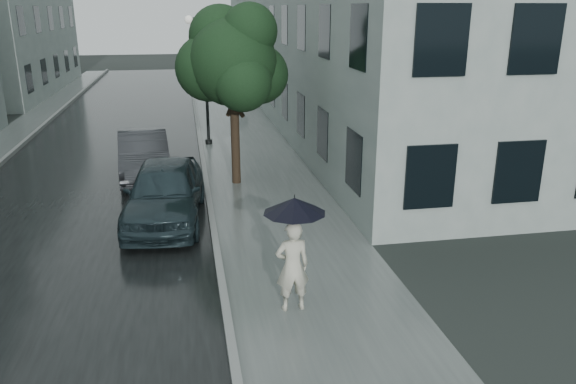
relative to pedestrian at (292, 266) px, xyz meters
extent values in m
plane|color=black|center=(0.36, 1.00, -0.86)|extent=(120.00, 120.00, 0.00)
cube|color=slate|center=(0.61, 13.00, -0.85)|extent=(3.50, 60.00, 0.01)
cube|color=slate|center=(-1.21, 13.00, -0.78)|extent=(0.15, 60.00, 0.15)
cube|color=black|center=(-4.71, 13.00, -0.86)|extent=(6.85, 60.00, 0.00)
cube|color=slate|center=(-8.21, 13.00, -0.78)|extent=(0.15, 60.00, 0.15)
cube|color=#93A19A|center=(5.86, 20.50, 3.64)|extent=(7.00, 36.00, 9.00)
cube|color=black|center=(2.38, 20.50, 3.64)|extent=(0.08, 32.40, 7.20)
cube|color=black|center=(-9.96, 31.00, 3.14)|extent=(0.08, 16.20, 6.40)
imported|color=beige|center=(0.00, 0.00, 0.00)|extent=(0.64, 0.44, 1.70)
cylinder|color=black|center=(0.04, 0.03, 0.58)|extent=(0.02, 0.02, 0.85)
cone|color=black|center=(0.04, 0.03, 1.14)|extent=(1.44, 1.44, 0.28)
cylinder|color=black|center=(0.04, 0.03, 1.30)|extent=(0.02, 0.02, 0.08)
cylinder|color=black|center=(0.04, 0.03, 0.12)|extent=(0.03, 0.03, 0.06)
cylinder|color=#332619|center=(-0.26, 8.00, 0.50)|extent=(0.27, 0.27, 2.72)
sphere|color=#19371B|center=(-0.26, 8.00, 2.86)|extent=(2.60, 2.60, 2.60)
sphere|color=#19371B|center=(0.55, 8.30, 2.46)|extent=(1.80, 1.80, 1.80)
sphere|color=#19371B|center=(-0.96, 8.40, 2.67)|extent=(2.01, 2.01, 2.01)
sphere|color=#19371B|center=(-0.06, 7.29, 2.35)|extent=(1.69, 1.69, 1.69)
sphere|color=#19371B|center=(-0.56, 8.59, 3.57)|extent=(1.90, 1.90, 1.90)
sphere|color=#19371B|center=(0.24, 7.80, 3.76)|extent=(1.61, 1.61, 1.61)
cylinder|color=black|center=(-0.86, 13.45, 1.58)|extent=(0.12, 0.12, 4.87)
cylinder|color=black|center=(-0.86, 13.45, -0.76)|extent=(0.28, 0.28, 0.20)
cylinder|color=black|center=(-1.10, 13.41, 4.01)|extent=(0.51, 0.17, 0.08)
sphere|color=silver|center=(-1.40, 13.36, 3.96)|extent=(0.32, 0.32, 0.32)
imported|color=#1B292E|center=(-2.36, 5.00, -0.07)|extent=(2.23, 4.74, 1.57)
imported|color=#26282C|center=(-3.14, 9.29, -0.13)|extent=(1.90, 4.50, 1.45)
camera|label=1|loc=(-1.73, -8.94, 4.40)|focal=35.00mm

